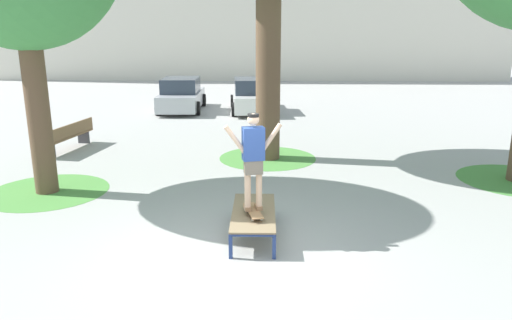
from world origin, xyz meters
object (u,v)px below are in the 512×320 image
Objects in this scene: car_silver at (182,96)px; car_white at (252,96)px; skateboard at (253,211)px; skate_box at (254,214)px; skater at (253,155)px; park_bench at (68,136)px.

car_silver is 0.98× the size of car_white.
car_silver reaches higher than skateboard.
skate_box is at bearing 90.63° from skateboard.
skater reaches higher than car_white.
skateboard is at bearing -47.39° from park_bench.
car_white reaches higher than skateboard.
car_silver is at bearing 104.99° from skateboard.
skater is (-0.00, 0.00, 0.99)m from skateboard.
car_silver and car_white have the same top height.
skater is 8.78m from park_bench.
park_bench reaches higher than skateboard.
skateboard is 0.19× the size of car_silver.
skater reaches higher than skateboard.
skater is at bearing -75.01° from car_silver.
park_bench is (-5.90, 6.23, 0.03)m from skate_box.
park_bench is (-5.90, 6.41, -1.08)m from skater.
skateboard is (0.00, -0.18, 0.12)m from skate_box.
car_white is at bearing 92.17° from skate_box.
skateboard is at bearing -75.01° from car_silver.
skateboard is 14.58m from car_silver.
skate_box is 8.58m from park_bench.
car_silver is at bearing 104.99° from skater.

